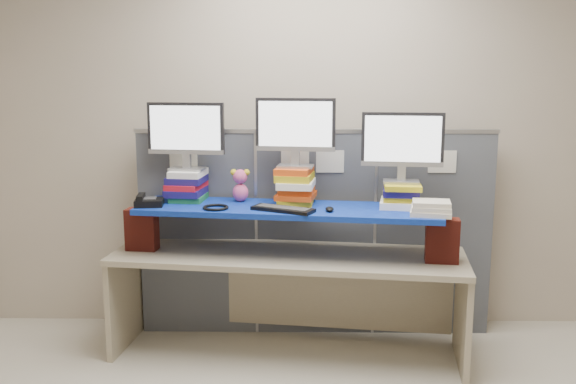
{
  "coord_description": "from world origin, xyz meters",
  "views": [
    {
      "loc": [
        -0.14,
        -2.79,
        1.94
      ],
      "look_at": [
        -0.2,
        1.39,
        1.15
      ],
      "focal_mm": 40.0,
      "sensor_mm": 36.0,
      "label": 1
    }
  ],
  "objects_px": {
    "keyboard": "(283,209)",
    "monitor_right": "(402,143)",
    "monitor_left": "(186,132)",
    "monitor_center": "(295,128)",
    "blue_board": "(288,209)",
    "desk": "(288,274)",
    "desk_phone": "(148,201)"
  },
  "relations": [
    {
      "from": "monitor_center",
      "to": "keyboard",
      "type": "relative_size",
      "value": 1.25
    },
    {
      "from": "blue_board",
      "to": "keyboard",
      "type": "relative_size",
      "value": 4.7
    },
    {
      "from": "monitor_right",
      "to": "keyboard",
      "type": "xyz_separation_m",
      "value": [
        -0.78,
        -0.15,
        -0.41
      ]
    },
    {
      "from": "desk",
      "to": "blue_board",
      "type": "bearing_deg",
      "value": 7.57
    },
    {
      "from": "desk",
      "to": "blue_board",
      "type": "relative_size",
      "value": 1.22
    },
    {
      "from": "monitor_left",
      "to": "desk",
      "type": "bearing_deg",
      "value": -9.27
    },
    {
      "from": "desk",
      "to": "keyboard",
      "type": "relative_size",
      "value": 5.71
    },
    {
      "from": "monitor_right",
      "to": "monitor_left",
      "type": "bearing_deg",
      "value": 180.0
    },
    {
      "from": "blue_board",
      "to": "monitor_left",
      "type": "xyz_separation_m",
      "value": [
        -0.7,
        0.21,
        0.5
      ]
    },
    {
      "from": "keyboard",
      "to": "desk_phone",
      "type": "distance_m",
      "value": 0.92
    },
    {
      "from": "blue_board",
      "to": "monitor_center",
      "type": "height_order",
      "value": "monitor_center"
    },
    {
      "from": "desk",
      "to": "keyboard",
      "type": "height_order",
      "value": "keyboard"
    },
    {
      "from": "desk_phone",
      "to": "keyboard",
      "type": "bearing_deg",
      "value": -15.33
    },
    {
      "from": "monitor_right",
      "to": "desk_phone",
      "type": "bearing_deg",
      "value": -172.37
    },
    {
      "from": "desk",
      "to": "keyboard",
      "type": "xyz_separation_m",
      "value": [
        -0.03,
        -0.13,
        0.48
      ]
    },
    {
      "from": "keyboard",
      "to": "monitor_right",
      "type": "bearing_deg",
      "value": 37.33
    },
    {
      "from": "desk",
      "to": "desk_phone",
      "type": "height_order",
      "value": "desk_phone"
    },
    {
      "from": "monitor_right",
      "to": "desk_phone",
      "type": "xyz_separation_m",
      "value": [
        -1.69,
        -0.0,
        -0.4
      ]
    },
    {
      "from": "monitor_left",
      "to": "keyboard",
      "type": "bearing_deg",
      "value": -19.56
    },
    {
      "from": "monitor_center",
      "to": "monitor_right",
      "type": "relative_size",
      "value": 1.0
    },
    {
      "from": "desk",
      "to": "blue_board",
      "type": "height_order",
      "value": "blue_board"
    },
    {
      "from": "monitor_left",
      "to": "monitor_right",
      "type": "bearing_deg",
      "value": -0.0
    },
    {
      "from": "monitor_right",
      "to": "blue_board",
      "type": "bearing_deg",
      "value": -170.92
    },
    {
      "from": "blue_board",
      "to": "monitor_center",
      "type": "bearing_deg",
      "value": 74.39
    },
    {
      "from": "blue_board",
      "to": "keyboard",
      "type": "height_order",
      "value": "keyboard"
    },
    {
      "from": "keyboard",
      "to": "desk_phone",
      "type": "relative_size",
      "value": 2.13
    },
    {
      "from": "monitor_right",
      "to": "monitor_center",
      "type": "bearing_deg",
      "value": 180.0
    },
    {
      "from": "blue_board",
      "to": "monitor_center",
      "type": "xyz_separation_m",
      "value": [
        0.05,
        0.11,
        0.53
      ]
    },
    {
      "from": "monitor_right",
      "to": "keyboard",
      "type": "distance_m",
      "value": 0.9
    },
    {
      "from": "desk",
      "to": "monitor_center",
      "type": "height_order",
      "value": "monitor_center"
    },
    {
      "from": "blue_board",
      "to": "monitor_center",
      "type": "distance_m",
      "value": 0.55
    },
    {
      "from": "blue_board",
      "to": "monitor_left",
      "type": "bearing_deg",
      "value": 170.73
    }
  ]
}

